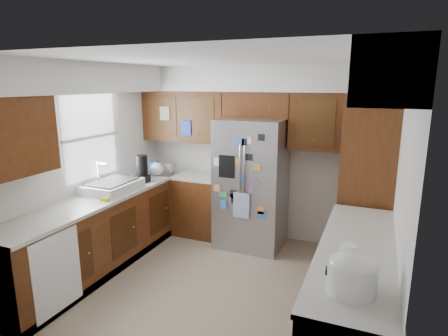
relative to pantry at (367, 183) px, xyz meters
The scene contains 12 objects.
floor 2.17m from the pantry, 142.52° to the right, with size 3.60×3.60×0.00m, color gray.
room_shell 1.94m from the pantry, 153.92° to the right, with size 3.64×3.24×2.52m.
left_counter_run 3.14m from the pantry, 158.56° to the right, with size 1.36×3.20×0.92m.
right_counter_run 1.75m from the pantry, 90.00° to the right, with size 0.63×2.25×0.92m.
pantry is the anchor object (origin of this frame).
fridge 1.51m from the pantry, behind, with size 0.90×0.79×1.80m.
bridge_cabinet 1.77m from the pantry, 169.43° to the left, with size 0.96×0.34×0.35m, color #40220C.
fridge_top_items 2.06m from the pantry, behind, with size 0.70×0.29×0.29m.
sink_assembly 3.18m from the pantry, 160.62° to the right, with size 0.52×0.74×0.37m.
left_counter_clutter 2.96m from the pantry, behind, with size 0.36×0.86×0.38m.
rice_cooker 2.37m from the pantry, 90.01° to the right, with size 0.33×0.32×0.28m.
paper_towel 2.18m from the pantry, 91.15° to the right, with size 0.11×0.11×0.25m, color white.
Camera 1 is at (1.58, -3.59, 2.27)m, focal length 30.00 mm.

